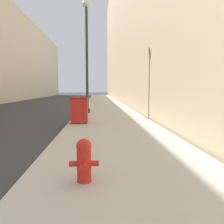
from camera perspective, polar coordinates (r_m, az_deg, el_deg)
sidewalk_right at (r=20.22m, az=-2.04°, el=1.72°), size 3.76×60.00×0.15m
building_right_stone at (r=30.78m, az=13.73°, el=23.01°), size 12.00×60.00×21.31m
fire_hydrant at (r=3.54m, az=-7.33°, el=-12.18°), size 0.47×0.35×0.69m
trash_bin at (r=9.47m, az=-8.52°, el=0.59°), size 0.71×0.69×1.11m
lamppost at (r=13.58m, az=-6.61°, el=16.22°), size 0.42×0.42×6.60m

